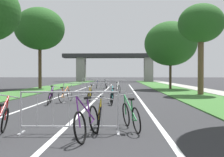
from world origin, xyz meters
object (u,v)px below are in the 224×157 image
(bicycle_white_5, at_px, (118,88))
(crowd_barrier_third, at_px, (111,87))
(crowd_barrier_nearest, at_px, (69,113))
(bicycle_orange_7, at_px, (65,95))
(tree_right_oak_mid, at_px, (201,24))
(tree_right_pine_far, at_px, (170,44))
(bicycle_black_4, at_px, (106,85))
(bicycle_silver_2, at_px, (106,85))
(bicycle_purple_1, at_px, (51,96))
(bicycle_blue_6, at_px, (97,85))
(crowd_barrier_second, at_px, (87,93))
(tree_left_oak_near, at_px, (40,29))
(crowd_barrier_fourth, at_px, (93,84))
(bicycle_green_3, at_px, (131,116))
(bicycle_yellow_10, at_px, (90,95))
(bicycle_purple_11, at_px, (87,121))
(bicycle_red_8, at_px, (0,122))
(bicycle_teal_9, at_px, (112,97))
(bicycle_yellow_0, at_px, (99,115))

(bicycle_white_5, bearing_deg, crowd_barrier_third, -135.49)
(crowd_barrier_nearest, height_order, bicycle_orange_7, crowd_barrier_nearest)
(tree_right_oak_mid, relative_size, tree_right_pine_far, 0.96)
(bicycle_black_4, bearing_deg, bicycle_orange_7, 79.04)
(bicycle_silver_2, xyz_separation_m, bicycle_orange_7, (-1.35, -14.02, -0.02))
(bicycle_purple_1, xyz_separation_m, bicycle_silver_2, (1.87, 15.02, -0.01))
(tree_right_oak_mid, relative_size, bicycle_white_5, 4.08)
(crowd_barrier_third, distance_m, bicycle_blue_6, 7.66)
(crowd_barrier_second, bearing_deg, tree_left_oak_near, 116.53)
(bicycle_silver_2, bearing_deg, bicycle_orange_7, -96.56)
(crowd_barrier_fourth, distance_m, bicycle_green_3, 20.71)
(bicycle_white_5, relative_size, bicycle_yellow_10, 0.92)
(crowd_barrier_second, height_order, bicycle_black_4, crowd_barrier_second)
(crowd_barrier_nearest, relative_size, crowd_barrier_fourth, 1.00)
(bicycle_purple_1, height_order, bicycle_purple_11, bicycle_purple_11)
(bicycle_green_3, xyz_separation_m, bicycle_red_8, (-3.04, -1.00, -0.01))
(bicycle_teal_9, bearing_deg, tree_right_oak_mid, 38.34)
(crowd_barrier_nearest, relative_size, bicycle_purple_11, 1.43)
(crowd_barrier_third, xyz_separation_m, bicycle_yellow_10, (-0.84, -6.63, -0.16))
(tree_left_oak_near, relative_size, crowd_barrier_third, 3.42)
(bicycle_black_4, bearing_deg, bicycle_yellow_10, 84.72)
(tree_right_oak_mid, relative_size, bicycle_purple_1, 3.82)
(bicycle_silver_2, relative_size, bicycle_yellow_10, 0.93)
(crowd_barrier_second, bearing_deg, bicycle_yellow_10, 73.66)
(bicycle_black_4, bearing_deg, bicycle_blue_6, -47.25)
(bicycle_yellow_0, bearing_deg, bicycle_orange_7, -76.06)
(bicycle_silver_2, distance_m, bicycle_white_5, 7.19)
(crowd_barrier_fourth, bearing_deg, crowd_barrier_third, -73.05)
(bicycle_green_3, bearing_deg, crowd_barrier_third, 80.64)
(tree_right_oak_mid, xyz_separation_m, bicycle_yellow_0, (-6.25, -11.97, -4.69))
(bicycle_purple_1, bearing_deg, crowd_barrier_third, 62.02)
(bicycle_red_8, xyz_separation_m, bicycle_purple_11, (2.02, 0.04, 0.03))
(tree_left_oak_near, height_order, bicycle_blue_6, tree_left_oak_near)
(crowd_barrier_second, xyz_separation_m, crowd_barrier_fourth, (-1.19, 13.98, 0.00))
(tree_right_oak_mid, bearing_deg, tree_right_pine_far, 96.33)
(bicycle_yellow_10, bearing_deg, bicycle_purple_1, 27.07)
(bicycle_red_8, bearing_deg, crowd_barrier_fourth, 77.56)
(crowd_barrier_fourth, distance_m, bicycle_black_4, 1.40)
(tree_right_oak_mid, xyz_separation_m, bicycle_orange_7, (-8.66, -5.09, -4.72))
(bicycle_white_5, bearing_deg, bicycle_teal_9, -81.22)
(bicycle_black_4, relative_size, bicycle_teal_9, 1.03)
(tree_right_oak_mid, xyz_separation_m, bicycle_green_3, (-5.41, -11.98, -4.70))
(bicycle_yellow_0, height_order, bicycle_orange_7, bicycle_yellow_0)
(bicycle_green_3, xyz_separation_m, bicycle_purple_11, (-1.02, -0.96, 0.01))
(crowd_barrier_fourth, height_order, bicycle_silver_2, crowd_barrier_fourth)
(tree_right_pine_far, height_order, crowd_barrier_fourth, tree_right_pine_far)
(crowd_barrier_fourth, xyz_separation_m, bicycle_black_4, (1.32, -0.45, -0.13))
(bicycle_orange_7, bearing_deg, bicycle_silver_2, 96.98)
(bicycle_black_4, xyz_separation_m, bicycle_white_5, (1.39, -6.14, -0.02))
(bicycle_white_5, distance_m, bicycle_orange_7, 7.48)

